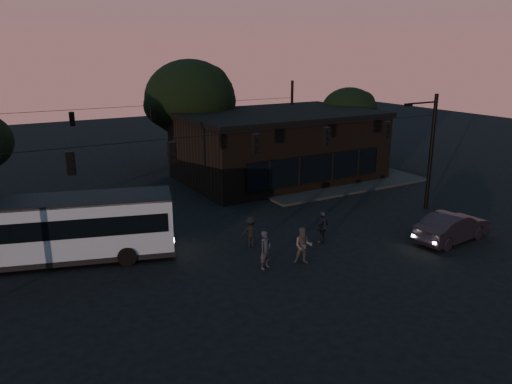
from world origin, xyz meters
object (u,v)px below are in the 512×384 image
building (278,145)px  car (452,227)px  pedestrian_c (323,227)px  pedestrian_d (251,232)px  pedestrian_b (303,246)px  bus (53,227)px  pedestrian_a (265,250)px

building → car: building is taller
pedestrian_c → pedestrian_d: 3.92m
pedestrian_b → pedestrian_d: (-1.15, 3.16, -0.08)m
building → bus: bearing=-154.6°
car → pedestrian_c: (-6.29, 3.36, 0.07)m
pedestrian_d → pedestrian_b: bearing=127.9°
pedestrian_b → pedestrian_a: bearing=-158.7°
pedestrian_d → pedestrian_c: bearing=176.5°
bus → pedestrian_d: bus is taller
building → pedestrian_d: 15.24m
bus → car: bearing=-5.4°
pedestrian_b → pedestrian_c: bearing=67.9°
building → bus: building is taller
bus → pedestrian_b: 12.22m
bus → pedestrian_d: size_ratio=7.03×
car → bus: bearing=61.8°
building → bus: (-18.59, -8.82, -0.89)m
pedestrian_c → pedestrian_a: bearing=-4.3°
pedestrian_a → pedestrian_d: size_ratio=1.13×
bus → pedestrian_d: bearing=-1.6°
car → pedestrian_d: (-9.94, 4.80, 0.03)m
car → pedestrian_c: pedestrian_c is taller
building → pedestrian_c: (-5.63, -13.37, -1.83)m
bus → car: (19.24, -7.92, -1.01)m
building → pedestrian_b: building is taller
car → pedestrian_a: 10.89m
car → pedestrian_d: bearing=58.4°
building → pedestrian_b: 17.24m
pedestrian_a → pedestrian_d: bearing=53.7°
building → car: (0.65, -16.73, -1.90)m
pedestrian_a → building: bearing=34.7°
building → bus: 20.59m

